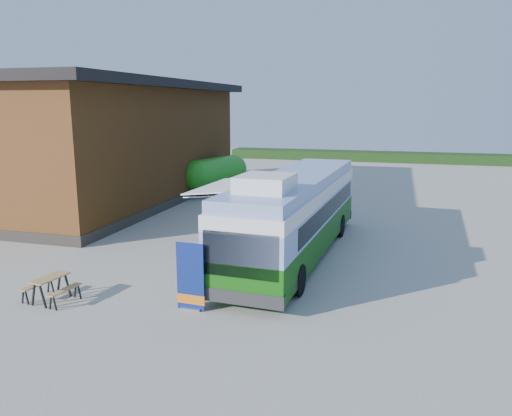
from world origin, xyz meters
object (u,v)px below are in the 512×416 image
(person_a, at_px, (272,199))
(person_b, at_px, (278,210))
(banner, at_px, (190,283))
(slurry_tanker, at_px, (215,173))
(picnic_table, at_px, (51,283))
(bus, at_px, (295,212))

(person_a, distance_m, person_b, 2.45)
(banner, relative_size, slurry_tanker, 0.32)
(picnic_table, bearing_deg, banner, 14.68)
(banner, xyz_separation_m, picnic_table, (-4.49, -0.57, -0.26))
(banner, distance_m, picnic_table, 4.53)
(person_a, bearing_deg, bus, -100.15)
(person_a, bearing_deg, person_b, -99.47)
(bus, height_order, person_b, bus)
(picnic_table, distance_m, person_b, 12.25)
(person_a, bearing_deg, picnic_table, -136.87)
(person_b, bearing_deg, picnic_table, 28.00)
(banner, xyz_separation_m, person_a, (-0.82, 13.04, 0.12))
(picnic_table, xyz_separation_m, person_a, (3.67, 13.61, 0.39))
(bus, bearing_deg, picnic_table, -130.15)
(person_a, xyz_separation_m, person_b, (0.93, -2.27, -0.09))
(bus, distance_m, person_b, 5.02)
(banner, height_order, person_b, banner)
(person_b, bearing_deg, slurry_tanker, -92.10)
(slurry_tanker, bearing_deg, person_b, -36.49)
(picnic_table, distance_m, person_a, 14.11)
(bus, relative_size, person_a, 6.46)
(bus, bearing_deg, slurry_tanker, 125.87)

